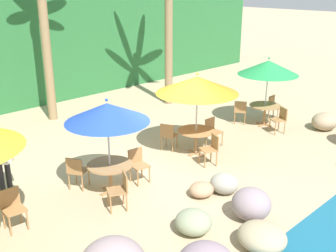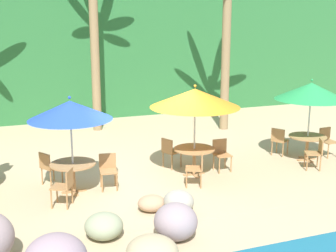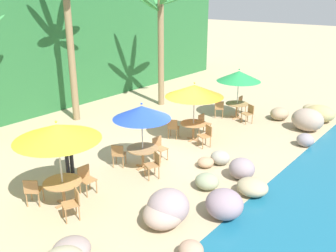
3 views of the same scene
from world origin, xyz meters
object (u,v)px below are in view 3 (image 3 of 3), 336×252
at_px(chair_yellow_seaward, 86,178).
at_px(chair_blue_inland, 118,154).
at_px(chair_blue_left, 154,163).
at_px(chair_green_inland, 219,108).
at_px(umbrella_orange, 194,91).
at_px(chair_yellow_left, 73,202).
at_px(dining_table_yellow, 63,186).
at_px(chair_yellow_inland, 33,190).
at_px(dining_table_orange, 193,126).
at_px(chair_orange_seaward, 203,123).
at_px(chair_orange_inland, 173,127).
at_px(chair_blue_seaward, 159,147).
at_px(umbrella_blue, 142,112).
at_px(dining_table_green, 237,106).
at_px(palm_tree_third, 161,29).
at_px(chair_orange_left, 206,134).
at_px(chair_green_seaward, 242,103).
at_px(dining_table_blue, 143,151).
at_px(umbrella_yellow, 57,132).
at_px(waiter_in_white, 68,147).
at_px(palm_tree_second, 69,25).
at_px(umbrella_green, 239,76).
at_px(chair_green_left, 249,112).

bearing_deg(chair_yellow_seaward, chair_blue_inland, 15.58).
xyz_separation_m(chair_yellow_seaward, chair_blue_left, (2.08, -0.96, 0.00)).
bearing_deg(chair_green_inland, umbrella_orange, -167.57).
bearing_deg(chair_yellow_left, dining_table_yellow, 72.13).
height_order(chair_yellow_inland, dining_table_orange, chair_yellow_inland).
bearing_deg(chair_orange_seaward, chair_orange_inland, 152.57).
bearing_deg(chair_blue_seaward, chair_green_inland, 8.68).
relative_size(chair_yellow_seaward, umbrella_blue, 0.37).
bearing_deg(chair_yellow_inland, umbrella_blue, -11.26).
relative_size(dining_table_green, palm_tree_third, 0.19).
distance_m(chair_orange_left, palm_tree_third, 7.15).
bearing_deg(chair_green_seaward, chair_orange_seaward, -178.54).
bearing_deg(dining_table_blue, chair_green_seaward, 2.32).
xyz_separation_m(umbrella_yellow, waiter_in_white, (1.33, 1.47, -1.27)).
xyz_separation_m(umbrella_yellow, dining_table_orange, (6.49, -0.00, -1.64)).
bearing_deg(dining_table_blue, palm_tree_second, 72.90).
bearing_deg(umbrella_green, chair_orange_left, -168.02).
height_order(chair_yellow_left, chair_green_seaward, same).
bearing_deg(palm_tree_second, palm_tree_third, -18.45).
height_order(chair_orange_inland, palm_tree_second, palm_tree_second).
distance_m(umbrella_yellow, chair_yellow_left, 1.94).
bearing_deg(umbrella_orange, palm_tree_second, 103.20).
height_order(chair_yellow_inland, dining_table_blue, chair_yellow_inland).
xyz_separation_m(chair_yellow_inland, chair_blue_left, (3.52, -1.56, 0.00)).
height_order(umbrella_blue, waiter_in_white, umbrella_blue).
relative_size(chair_orange_inland, chair_green_inland, 1.00).
relative_size(umbrella_orange, palm_tree_second, 0.37).
distance_m(chair_yellow_seaward, chair_green_inland, 8.79).
bearing_deg(chair_orange_seaward, palm_tree_third, 61.79).
xyz_separation_m(chair_yellow_inland, dining_table_orange, (7.07, -0.62, 0.10)).
bearing_deg(dining_table_orange, chair_blue_inland, 171.64).
bearing_deg(chair_orange_inland, umbrella_blue, -162.69).
bearing_deg(chair_orange_left, dining_table_green, 11.98).
distance_m(chair_blue_inland, chair_orange_left, 3.75).
relative_size(chair_blue_seaward, umbrella_orange, 0.35).
relative_size(chair_orange_inland, palm_tree_third, 0.15).
xyz_separation_m(chair_orange_left, dining_table_green, (3.93, 0.83, 0.10)).
bearing_deg(chair_orange_seaward, dining_table_yellow, -179.36).
height_order(dining_table_yellow, chair_blue_left, chair_blue_left).
relative_size(umbrella_blue, chair_orange_seaward, 2.74).
height_order(umbrella_orange, chair_orange_seaward, umbrella_orange).
height_order(umbrella_yellow, palm_tree_second, palm_tree_second).
relative_size(chair_orange_inland, palm_tree_second, 0.13).
relative_size(umbrella_blue, dining_table_green, 2.16).
xyz_separation_m(chair_orange_inland, palm_tree_third, (3.58, 3.65, 3.50)).
relative_size(umbrella_orange, chair_green_left, 2.83).
bearing_deg(dining_table_blue, chair_green_inland, 7.39).
distance_m(chair_yellow_left, chair_green_inland, 10.00).
bearing_deg(chair_green_inland, chair_green_seaward, -20.55).
relative_size(chair_yellow_seaward, waiter_in_white, 0.51).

